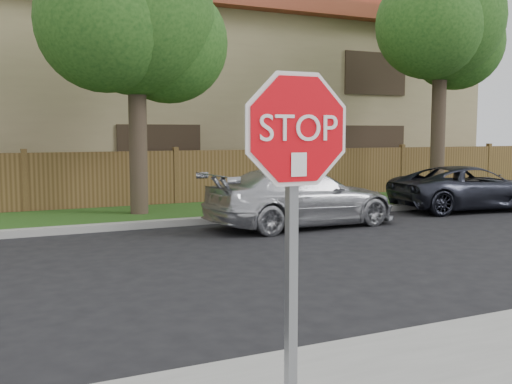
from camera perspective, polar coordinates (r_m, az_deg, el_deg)
far_curb at (r=13.16m, az=-19.93°, el=-3.58°), size 70.00×0.30×0.15m
grass_strip at (r=14.78m, az=-20.56°, el=-2.66°), size 70.00×3.00×0.12m
fence at (r=16.29m, az=-21.14°, el=0.69°), size 70.00×0.12×1.60m
apartment_building at (r=21.87m, az=-22.56°, el=9.00°), size 35.20×9.20×7.20m
tree_mid at (r=15.08m, az=-11.20°, el=16.14°), size 4.80×3.90×7.35m
tree_right at (r=19.82m, az=17.56°, el=15.49°), size 4.80×3.90×8.20m
stop_sign at (r=3.80m, az=3.77°, el=1.15°), size 1.01×0.13×2.55m
sedan_right at (r=13.52m, az=4.37°, el=-0.52°), size 4.62×2.11×1.31m
sedan_far_right at (r=17.32m, az=19.66°, el=0.36°), size 4.56×2.55×1.20m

